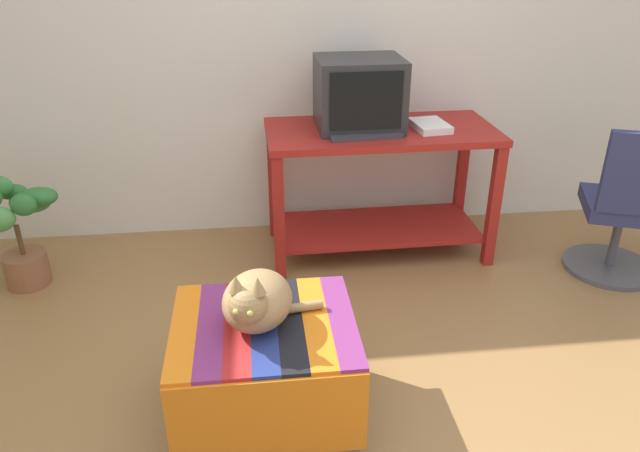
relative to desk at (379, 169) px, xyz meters
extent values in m
plane|color=olive|center=(-0.42, -1.60, -0.53)|extent=(14.00, 14.00, 0.00)
cube|color=silver|center=(-0.42, 0.45, 0.77)|extent=(8.00, 0.10, 2.60)
cube|color=maroon|center=(-0.61, -0.28, -0.16)|extent=(0.06, 0.06, 0.74)
cube|color=maroon|center=(0.62, -0.27, -0.16)|extent=(0.06, 0.06, 0.74)
cube|color=maroon|center=(0.61, 0.28, -0.16)|extent=(0.06, 0.06, 0.74)
cube|color=maroon|center=(-0.62, 0.27, -0.16)|extent=(0.06, 0.06, 0.74)
cube|color=maroon|center=(0.00, 0.00, -0.38)|extent=(1.22, 0.55, 0.02)
cube|color=maroon|center=(0.00, 0.00, 0.23)|extent=(1.32, 0.64, 0.04)
cube|color=#28282B|center=(-0.13, 0.04, 0.26)|extent=(0.34, 0.29, 0.02)
cube|color=#28282B|center=(-0.13, 0.04, 0.45)|extent=(0.48, 0.41, 0.39)
cube|color=black|center=(-0.13, -0.17, 0.46)|extent=(0.39, 0.02, 0.31)
cube|color=#333338|center=(-0.12, -0.14, 0.26)|extent=(0.41, 0.18, 0.02)
cube|color=white|center=(0.27, -0.04, 0.27)|extent=(0.21, 0.27, 0.04)
cube|color=#7A664C|center=(-0.73, -1.36, -0.31)|extent=(0.67, 0.57, 0.44)
cube|color=orange|center=(-0.73, -1.67, -0.27)|extent=(0.71, 0.01, 0.35)
cube|color=orange|center=(-1.03, -1.36, -0.09)|extent=(0.10, 0.62, 0.02)
cube|color=#7A2D6B|center=(-0.93, -1.36, -0.09)|extent=(0.10, 0.62, 0.02)
cube|color=#AD2323|center=(-0.83, -1.36, -0.09)|extent=(0.10, 0.62, 0.02)
cube|color=navy|center=(-0.73, -1.36, -0.09)|extent=(0.10, 0.62, 0.02)
cube|color=black|center=(-0.63, -1.36, -0.09)|extent=(0.10, 0.62, 0.02)
cube|color=orange|center=(-0.53, -1.36, -0.09)|extent=(0.10, 0.62, 0.02)
cube|color=#7A2D6B|center=(-0.43, -1.36, -0.09)|extent=(0.10, 0.62, 0.02)
ellipsoid|color=#9E7A4C|center=(-0.75, -1.36, 0.03)|extent=(0.34, 0.37, 0.21)
sphere|color=#9E7A4C|center=(-0.78, -1.47, 0.08)|extent=(0.14, 0.14, 0.14)
cylinder|color=#9E7A4C|center=(-0.62, -1.31, -0.06)|extent=(0.25, 0.07, 0.04)
cone|color=#9E7A4C|center=(-0.82, -1.46, 0.17)|extent=(0.06, 0.06, 0.06)
cone|color=#9E7A4C|center=(-0.74, -1.48, 0.17)|extent=(0.06, 0.06, 0.06)
sphere|color=#C6D151|center=(-0.82, -1.52, 0.09)|extent=(0.02, 0.02, 0.02)
sphere|color=#C6D151|center=(-0.77, -1.54, 0.09)|extent=(0.02, 0.02, 0.02)
cylinder|color=brown|center=(-2.03, -0.18, -0.43)|extent=(0.24, 0.24, 0.19)
cylinder|color=brown|center=(-2.03, -0.18, -0.25)|extent=(0.03, 0.03, 0.18)
ellipsoid|color=#2D7033|center=(-1.88, -0.18, 0.00)|extent=(0.20, 0.14, 0.10)
ellipsoid|color=#38843D|center=(-1.96, -0.12, -0.06)|extent=(0.22, 0.14, 0.12)
ellipsoid|color=#2D7033|center=(-2.07, -0.05, -0.02)|extent=(0.16, 0.11, 0.08)
ellipsoid|color=#2D7033|center=(-1.92, -0.30, 0.00)|extent=(0.13, 0.09, 0.12)
cylinder|color=#4C4C51|center=(1.32, -0.41, -0.51)|extent=(0.52, 0.52, 0.03)
cylinder|color=#4C4C51|center=(1.32, -0.41, -0.33)|extent=(0.05, 0.05, 0.34)
cube|color=navy|center=(1.32, -0.41, -0.12)|extent=(0.54, 0.54, 0.08)
cylinder|color=#2351B2|center=(0.36, 0.05, 0.25)|extent=(0.03, 0.14, 0.01)
camera|label=1|loc=(-0.73, -3.26, 1.27)|focal=33.70mm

